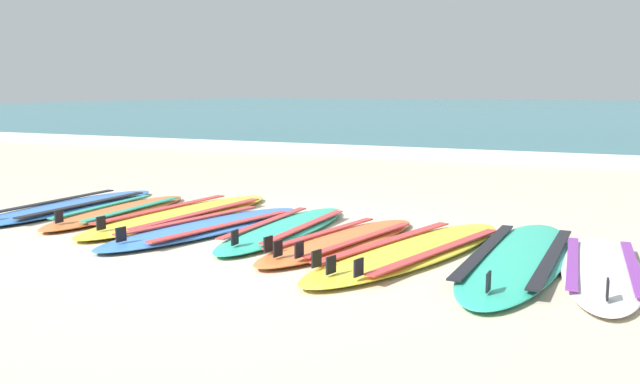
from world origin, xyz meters
TOP-DOWN VIEW (x-y plane):
  - ground_plane at (0.00, 0.00)m, footprint 80.00×80.00m
  - sea at (0.00, 36.52)m, footprint 80.00×60.00m
  - wave_foam_strip at (0.00, 7.10)m, footprint 80.00×1.17m
  - surfboard_0 at (-2.09, 0.51)m, footprint 0.63×2.32m
  - surfboard_1 at (-1.47, 0.51)m, footprint 0.57×2.00m
  - surfboard_2 at (-0.82, 0.62)m, footprint 0.86×2.52m
  - surfboard_3 at (-0.28, 0.24)m, footprint 1.04×2.30m
  - surfboard_4 at (0.35, 0.46)m, footprint 0.52×2.07m
  - surfboard_5 at (0.95, 0.23)m, footprint 0.89×2.04m
  - surfboard_6 at (1.54, 0.15)m, footprint 1.23×2.50m
  - surfboard_7 at (2.26, 0.25)m, footprint 0.69×2.52m
  - surfboard_8 at (2.81, 0.17)m, footprint 0.61×2.02m

SIDE VIEW (x-z plane):
  - ground_plane at x=0.00m, z-range 0.00..0.00m
  - surfboard_7 at x=2.26m, z-range -0.05..0.13m
  - surfboard_2 at x=-0.82m, z-range -0.05..0.13m
  - surfboard_0 at x=-2.09m, z-range -0.05..0.13m
  - surfboard_3 at x=-0.28m, z-range -0.05..0.13m
  - surfboard_4 at x=0.35m, z-range -0.05..0.13m
  - surfboard_8 at x=2.81m, z-range -0.05..0.13m
  - surfboard_1 at x=-1.47m, z-range -0.05..0.13m
  - surfboard_6 at x=1.54m, z-range -0.05..0.13m
  - surfboard_5 at x=0.95m, z-range -0.05..0.13m
  - sea at x=0.00m, z-range 0.00..0.10m
  - wave_foam_strip at x=0.00m, z-range 0.00..0.11m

